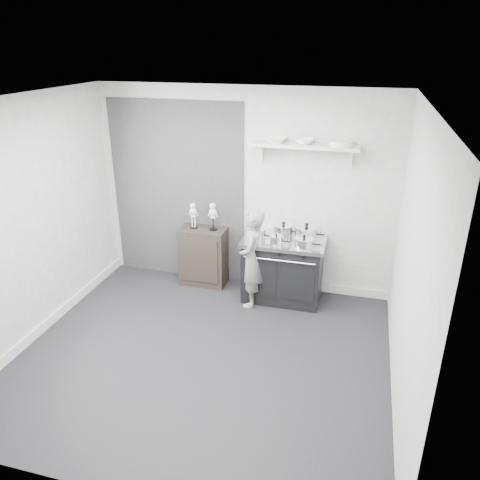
% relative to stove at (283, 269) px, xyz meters
% --- Properties ---
extents(ground, '(4.00, 4.00, 0.00)m').
position_rel_stove_xyz_m(ground, '(-0.62, -1.48, -0.43)').
color(ground, black).
rests_on(ground, ground).
extents(room_shell, '(4.02, 3.62, 2.71)m').
position_rel_stove_xyz_m(room_shell, '(-0.71, -1.33, 1.21)').
color(room_shell, '#A4A4A2').
rests_on(room_shell, ground).
extents(wall_shelf, '(1.30, 0.26, 0.24)m').
position_rel_stove_xyz_m(wall_shelf, '(0.18, 0.20, 1.58)').
color(wall_shelf, silver).
rests_on(wall_shelf, room_shell).
extents(stove, '(1.06, 0.66, 0.85)m').
position_rel_stove_xyz_m(stove, '(0.00, 0.00, 0.00)').
color(stove, black).
rests_on(stove, ground).
extents(side_cabinet, '(0.63, 0.37, 0.83)m').
position_rel_stove_xyz_m(side_cabinet, '(-1.15, 0.13, -0.01)').
color(side_cabinet, black).
rests_on(side_cabinet, ground).
extents(child, '(0.33, 0.49, 1.30)m').
position_rel_stove_xyz_m(child, '(-0.36, -0.26, 0.22)').
color(child, gray).
rests_on(child, ground).
extents(pot_front_left, '(0.30, 0.22, 0.19)m').
position_rel_stove_xyz_m(pot_front_left, '(-0.33, -0.10, 0.50)').
color(pot_front_left, silver).
rests_on(pot_front_left, stove).
extents(pot_back_left, '(0.34, 0.26, 0.19)m').
position_rel_stove_xyz_m(pot_back_left, '(-0.03, 0.13, 0.50)').
color(pot_back_left, silver).
rests_on(pot_back_left, stove).
extents(pot_back_right, '(0.38, 0.29, 0.22)m').
position_rel_stove_xyz_m(pot_back_right, '(0.27, 0.10, 0.50)').
color(pot_back_right, silver).
rests_on(pot_back_right, stove).
extents(pot_front_right, '(0.33, 0.24, 0.16)m').
position_rel_stove_xyz_m(pot_front_right, '(0.28, -0.17, 0.48)').
color(pot_front_right, silver).
rests_on(pot_front_right, stove).
extents(pot_front_center, '(0.25, 0.17, 0.14)m').
position_rel_stove_xyz_m(pot_front_center, '(-0.07, -0.17, 0.48)').
color(pot_front_center, silver).
rests_on(pot_front_center, stove).
extents(skeleton_full, '(0.12, 0.07, 0.41)m').
position_rel_stove_xyz_m(skeleton_full, '(-1.28, 0.13, 0.60)').
color(skeleton_full, beige).
rests_on(skeleton_full, side_cabinet).
extents(skeleton_torso, '(0.12, 0.08, 0.44)m').
position_rel_stove_xyz_m(skeleton_torso, '(-1.00, 0.13, 0.62)').
color(skeleton_torso, beige).
rests_on(skeleton_torso, side_cabinet).
extents(bowl_large, '(0.28, 0.28, 0.07)m').
position_rel_stove_xyz_m(bowl_large, '(-0.19, 0.19, 1.65)').
color(bowl_large, white).
rests_on(bowl_large, wall_shelf).
extents(bowl_small, '(0.22, 0.22, 0.07)m').
position_rel_stove_xyz_m(bowl_small, '(0.16, 0.19, 1.65)').
color(bowl_small, white).
rests_on(bowl_small, wall_shelf).
extents(plate_stack, '(0.28, 0.28, 0.06)m').
position_rel_stove_xyz_m(plate_stack, '(0.60, 0.19, 1.64)').
color(plate_stack, white).
rests_on(plate_stack, wall_shelf).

